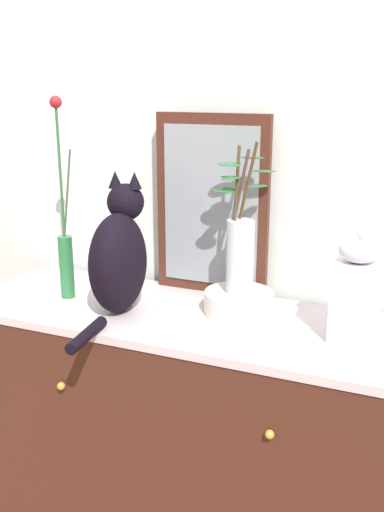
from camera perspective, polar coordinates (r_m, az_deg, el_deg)
The scene contains 8 objects.
wall_back at distance 1.87m, azimuth 3.69°, elevation 11.57°, with size 4.40×0.08×2.60m, color silver.
sideboard at distance 1.90m, azimuth -0.00°, elevation -17.20°, with size 1.39×0.48×0.81m.
mirror_leaning at distance 1.81m, azimuth 1.96°, elevation 4.96°, with size 0.37×0.03×0.57m.
cat_sitting at distance 1.70m, azimuth -7.25°, elevation -0.05°, with size 0.18×0.45×0.41m.
vase_slim_green at distance 1.83m, azimuth -12.40°, elevation 1.01°, with size 0.06×0.04×0.62m.
bowl_porcelain at distance 1.71m, azimuth 4.65°, elevation -4.61°, with size 0.20×0.20×0.07m, color silver.
vase_glass_clear at distance 1.66m, azimuth 4.75°, elevation 0.86°, with size 0.18×0.16×0.44m.
jar_lidded_porcelain at distance 1.57m, azimuth 15.91°, elevation -3.33°, with size 0.12×0.12×0.30m.
Camera 1 is at (0.61, -1.45, 1.47)m, focal length 40.53 mm.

